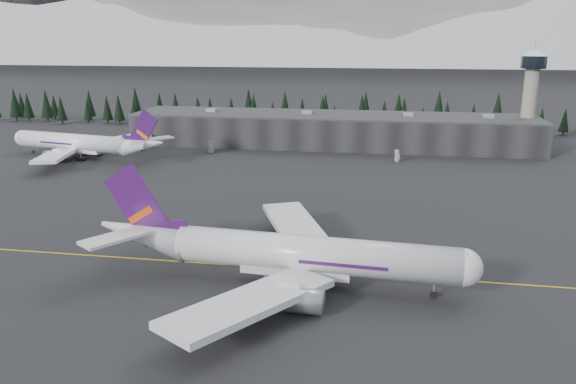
% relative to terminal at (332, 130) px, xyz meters
% --- Properties ---
extents(ground, '(1400.00, 1400.00, 0.00)m').
position_rel_terminal_xyz_m(ground, '(0.00, -125.00, -6.30)').
color(ground, black).
rests_on(ground, ground).
extents(taxiline, '(400.00, 0.40, 0.02)m').
position_rel_terminal_xyz_m(taxiline, '(0.00, -127.00, -6.29)').
color(taxiline, gold).
rests_on(taxiline, ground).
extents(terminal, '(160.00, 30.00, 12.60)m').
position_rel_terminal_xyz_m(terminal, '(0.00, 0.00, 0.00)').
color(terminal, black).
rests_on(terminal, ground).
extents(control_tower, '(10.00, 10.00, 37.70)m').
position_rel_terminal_xyz_m(control_tower, '(75.00, 3.00, 17.11)').
color(control_tower, gray).
rests_on(control_tower, ground).
extents(treeline, '(360.00, 20.00, 15.00)m').
position_rel_terminal_xyz_m(treeline, '(0.00, 37.00, 1.20)').
color(treeline, black).
rests_on(treeline, ground).
extents(mountain_ridge, '(4400.00, 900.00, 420.00)m').
position_rel_terminal_xyz_m(mountain_ridge, '(0.00, 875.00, -6.30)').
color(mountain_ridge, white).
rests_on(mountain_ridge, ground).
extents(jet_main, '(69.79, 64.28, 20.51)m').
position_rel_terminal_xyz_m(jet_main, '(3.43, -133.15, -0.52)').
color(jet_main, silver).
rests_on(jet_main, ground).
extents(jet_parked, '(64.31, 58.83, 19.08)m').
position_rel_terminal_xyz_m(jet_parked, '(-85.34, -39.98, -0.92)').
color(jet_parked, white).
rests_on(jet_parked, ground).
extents(gse_vehicle_a, '(2.86, 5.10, 1.35)m').
position_rel_terminal_xyz_m(gse_vehicle_a, '(-43.19, -24.05, -5.63)').
color(gse_vehicle_a, silver).
rests_on(gse_vehicle_a, ground).
extents(gse_vehicle_b, '(4.86, 4.12, 1.57)m').
position_rel_terminal_xyz_m(gse_vehicle_b, '(25.92, -28.27, -5.51)').
color(gse_vehicle_b, white).
rests_on(gse_vehicle_b, ground).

